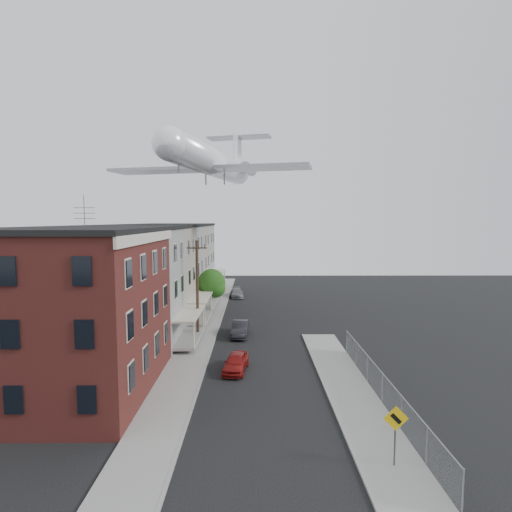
{
  "coord_description": "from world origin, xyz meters",
  "views": [
    {
      "loc": [
        -0.51,
        -17.46,
        10.73
      ],
      "look_at": [
        -0.38,
        6.97,
        8.56
      ],
      "focal_mm": 28.0,
      "sensor_mm": 36.0,
      "label": 1
    }
  ],
  "objects_px": {
    "street_tree": "(213,284)",
    "airplane": "(214,163)",
    "utility_pole": "(197,288)",
    "car_near": "(236,362)",
    "car_mid": "(240,329)",
    "car_far": "(237,293)",
    "warning_sign": "(396,426)"
  },
  "relations": [
    {
      "from": "street_tree",
      "to": "airplane",
      "type": "xyz_separation_m",
      "value": [
        0.32,
        -0.28,
        13.7
      ]
    },
    {
      "from": "utility_pole",
      "to": "car_near",
      "type": "bearing_deg",
      "value": -63.9
    },
    {
      "from": "car_mid",
      "to": "airplane",
      "type": "height_order",
      "value": "airplane"
    },
    {
      "from": "street_tree",
      "to": "car_far",
      "type": "height_order",
      "value": "street_tree"
    },
    {
      "from": "street_tree",
      "to": "car_mid",
      "type": "xyz_separation_m",
      "value": [
        3.47,
        -8.95,
        -2.77
      ]
    },
    {
      "from": "utility_pole",
      "to": "car_far",
      "type": "bearing_deg",
      "value": 82.38
    },
    {
      "from": "street_tree",
      "to": "car_far",
      "type": "distance_m",
      "value": 10.69
    },
    {
      "from": "car_mid",
      "to": "airplane",
      "type": "xyz_separation_m",
      "value": [
        -3.16,
        8.67,
        16.47
      ]
    },
    {
      "from": "warning_sign",
      "to": "car_near",
      "type": "height_order",
      "value": "warning_sign"
    },
    {
      "from": "warning_sign",
      "to": "car_mid",
      "type": "bearing_deg",
      "value": 110.3
    },
    {
      "from": "utility_pole",
      "to": "airplane",
      "type": "bearing_deg",
      "value": 86.18
    },
    {
      "from": "car_near",
      "to": "airplane",
      "type": "height_order",
      "value": "airplane"
    },
    {
      "from": "airplane",
      "to": "street_tree",
      "type": "bearing_deg",
      "value": 138.97
    },
    {
      "from": "airplane",
      "to": "car_near",
      "type": "bearing_deg",
      "value": -79.72
    },
    {
      "from": "car_mid",
      "to": "airplane",
      "type": "distance_m",
      "value": 18.88
    },
    {
      "from": "car_near",
      "to": "car_mid",
      "type": "xyz_separation_m",
      "value": [
        0.0,
        8.73,
        0.05
      ]
    },
    {
      "from": "street_tree",
      "to": "car_mid",
      "type": "relative_size",
      "value": 1.25
    },
    {
      "from": "car_near",
      "to": "car_mid",
      "type": "distance_m",
      "value": 8.73
    },
    {
      "from": "utility_pole",
      "to": "car_mid",
      "type": "distance_m",
      "value": 5.6
    },
    {
      "from": "car_mid",
      "to": "utility_pole",
      "type": "bearing_deg",
      "value": -162.81
    },
    {
      "from": "car_near",
      "to": "utility_pole",
      "type": "bearing_deg",
      "value": 124.1
    },
    {
      "from": "street_tree",
      "to": "car_near",
      "type": "xyz_separation_m",
      "value": [
        3.47,
        -17.68,
        -2.81
      ]
    },
    {
      "from": "car_mid",
      "to": "car_near",
      "type": "bearing_deg",
      "value": -87.21
    },
    {
      "from": "utility_pole",
      "to": "car_mid",
      "type": "xyz_separation_m",
      "value": [
        3.8,
        0.98,
        -3.99
      ]
    },
    {
      "from": "car_near",
      "to": "airplane",
      "type": "distance_m",
      "value": 24.2
    },
    {
      "from": "warning_sign",
      "to": "street_tree",
      "type": "relative_size",
      "value": 0.54
    },
    {
      "from": "utility_pole",
      "to": "street_tree",
      "type": "bearing_deg",
      "value": 88.11
    },
    {
      "from": "street_tree",
      "to": "car_far",
      "type": "xyz_separation_m",
      "value": [
        2.34,
        10.03,
        -2.85
      ]
    },
    {
      "from": "warning_sign",
      "to": "car_mid",
      "type": "distance_m",
      "value": 21.36
    },
    {
      "from": "warning_sign",
      "to": "utility_pole",
      "type": "distance_m",
      "value": 22.25
    },
    {
      "from": "utility_pole",
      "to": "street_tree",
      "type": "height_order",
      "value": "utility_pole"
    },
    {
      "from": "airplane",
      "to": "warning_sign",
      "type": "bearing_deg",
      "value": -69.79
    }
  ]
}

